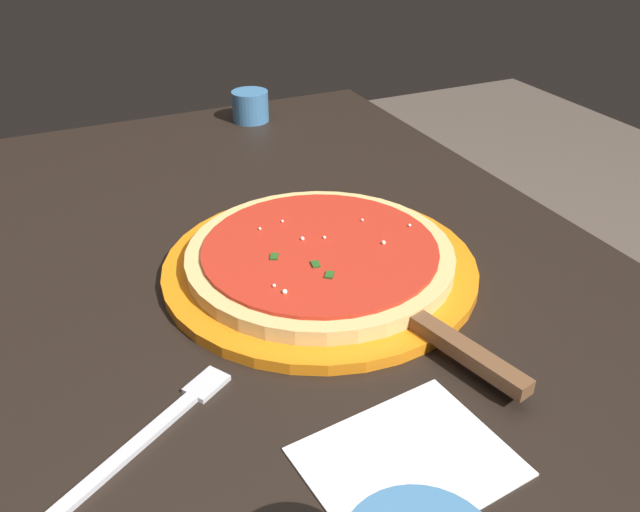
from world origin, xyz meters
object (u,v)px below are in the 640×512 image
at_px(pizza_server, 431,331).
at_px(fork, 153,431).
at_px(napkin_folded_right, 408,462).
at_px(pizza, 320,255).
at_px(cup_small_sauce, 250,106).
at_px(serving_plate, 320,267).

relative_size(pizza_server, fork, 1.34).
bearing_deg(napkin_folded_right, pizza, 168.98).
relative_size(pizza, napkin_folded_right, 1.93).
distance_m(cup_small_sauce, napkin_folded_right, 0.77).
bearing_deg(fork, pizza_server, 89.86).
bearing_deg(fork, cup_small_sauce, 154.11).
relative_size(pizza_server, napkin_folded_right, 1.50).
height_order(pizza_server, cup_small_sauce, cup_small_sauce).
height_order(pizza_server, napkin_folded_right, pizza_server).
height_order(pizza, napkin_folded_right, pizza).
xyz_separation_m(napkin_folded_right, fork, (-0.11, -0.17, 0.00)).
bearing_deg(pizza, pizza_server, 13.71).
height_order(pizza, fork, pizza).
bearing_deg(cup_small_sauce, napkin_folded_right, -11.06).
xyz_separation_m(serving_plate, fork, (0.16, -0.22, -0.00)).
height_order(pizza, cup_small_sauce, cup_small_sauce).
relative_size(serving_plate, pizza_server, 1.51).
bearing_deg(serving_plate, fork, -54.08).
distance_m(pizza, cup_small_sauce, 0.50).
bearing_deg(serving_plate, napkin_folded_right, -11.02).
bearing_deg(pizza, serving_plate, 141.61).
height_order(serving_plate, pizza_server, pizza_server).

